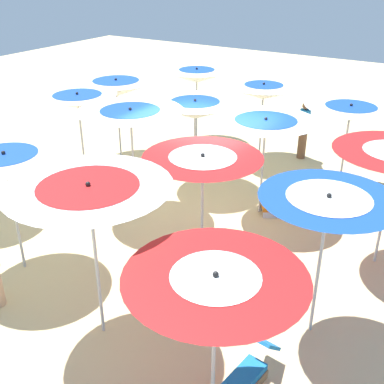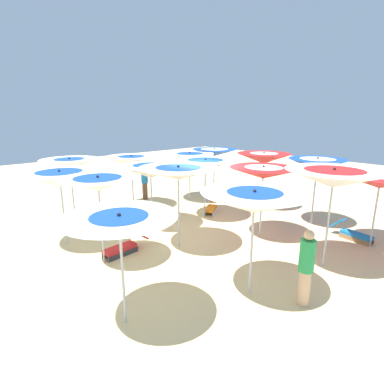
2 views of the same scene
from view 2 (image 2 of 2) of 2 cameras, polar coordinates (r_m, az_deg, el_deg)
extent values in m
cube|color=beige|center=(10.36, 1.12, -7.06)|extent=(39.52, 39.52, 0.04)
cylinder|color=#B2B2B7|center=(12.12, -21.79, 0.18)|extent=(0.05, 0.05, 2.02)
cone|color=white|center=(11.93, -22.24, 4.88)|extent=(2.09, 2.09, 0.40)
cone|color=#1947B2|center=(11.91, -22.29, 5.36)|extent=(1.07, 1.07, 0.20)
sphere|color=black|center=(11.90, -22.34, 5.96)|extent=(0.07, 0.07, 0.07)
cylinder|color=#B2B2B7|center=(9.60, -23.25, -3.58)|extent=(0.05, 0.05, 2.00)
cone|color=white|center=(9.36, -23.85, 2.24)|extent=(2.21, 2.21, 0.44)
cone|color=#1947B2|center=(9.35, -23.91, 2.84)|extent=(1.27, 1.27, 0.25)
sphere|color=black|center=(9.32, -24.01, 3.74)|extent=(0.07, 0.07, 0.07)
cylinder|color=#B2B2B7|center=(8.08, -16.87, -5.87)|extent=(0.05, 0.05, 2.11)
cone|color=white|center=(7.79, -17.43, 1.44)|extent=(1.92, 1.92, 0.33)
cone|color=#1947B2|center=(7.78, -17.47, 1.93)|extent=(1.18, 1.18, 0.20)
sphere|color=black|center=(7.75, -17.54, 2.83)|extent=(0.07, 0.07, 0.07)
cylinder|color=#B2B2B7|center=(5.72, -13.04, -15.25)|extent=(0.05, 0.05, 1.95)
cone|color=white|center=(5.31, -13.64, -6.05)|extent=(2.02, 2.02, 0.30)
cone|color=#1947B2|center=(5.28, -13.69, -5.22)|extent=(1.01, 1.01, 0.15)
sphere|color=black|center=(5.25, -13.75, -4.21)|extent=(0.07, 0.07, 0.07)
cylinder|color=#B2B2B7|center=(12.76, -11.24, 1.46)|extent=(0.05, 0.05, 1.94)
cone|color=white|center=(12.58, -11.45, 5.77)|extent=(2.16, 2.16, 0.40)
cone|color=#1947B2|center=(12.57, -11.48, 6.25)|extent=(1.06, 1.06, 0.19)
sphere|color=black|center=(12.55, -11.50, 6.80)|extent=(0.07, 0.07, 0.07)
cylinder|color=#B2B2B7|center=(10.41, -7.71, -1.34)|extent=(0.05, 0.05, 1.94)
cone|color=white|center=(10.20, -7.89, 3.90)|extent=(2.13, 2.13, 0.43)
cone|color=#1947B2|center=(10.18, -7.91, 4.46)|extent=(1.19, 1.19, 0.24)
sphere|color=black|center=(10.15, -7.94, 5.26)|extent=(0.07, 0.07, 0.07)
cylinder|color=#B2B2B7|center=(8.64, -2.53, -3.64)|extent=(0.05, 0.05, 2.19)
cone|color=white|center=(8.37, -2.61, 3.51)|extent=(2.24, 2.24, 0.35)
cone|color=#1947B2|center=(8.35, -2.62, 4.07)|extent=(1.27, 1.27, 0.20)
sphere|color=black|center=(8.33, -2.63, 4.90)|extent=(0.07, 0.07, 0.07)
cylinder|color=#B2B2B7|center=(6.53, 11.27, -10.70)|extent=(0.05, 0.05, 2.06)
cone|color=white|center=(6.16, 11.74, -1.97)|extent=(2.18, 2.18, 0.43)
cone|color=#1947B2|center=(6.13, 11.79, -0.99)|extent=(1.12, 1.12, 0.22)
sphere|color=black|center=(6.10, 11.85, 0.22)|extent=(0.07, 0.07, 0.07)
cylinder|color=#B2B2B7|center=(13.64, -0.40, 2.57)|extent=(0.05, 0.05, 1.94)
cone|color=white|center=(13.48, -0.41, 6.62)|extent=(2.16, 2.16, 0.35)
cone|color=#1947B2|center=(13.47, -0.41, 6.97)|extent=(1.19, 1.19, 0.19)
sphere|color=black|center=(13.45, -0.41, 7.48)|extent=(0.07, 0.07, 0.07)
cylinder|color=#B2B2B7|center=(11.27, 2.49, 0.19)|extent=(0.05, 0.05, 2.01)
cone|color=white|center=(11.07, 2.55, 5.23)|extent=(2.19, 2.19, 0.34)
cone|color=#1947B2|center=(11.06, 2.55, 5.61)|extent=(1.32, 1.32, 0.21)
sphere|color=black|center=(11.04, 2.56, 6.27)|extent=(0.07, 0.07, 0.07)
cylinder|color=#B2B2B7|center=(9.66, 13.07, -2.47)|extent=(0.05, 0.05, 2.06)
cone|color=red|center=(9.42, 13.43, 3.54)|extent=(2.06, 2.06, 0.35)
cone|color=white|center=(9.40, 13.46, 4.03)|extent=(1.16, 1.16, 0.19)
sphere|color=black|center=(9.38, 13.50, 4.75)|extent=(0.07, 0.07, 0.07)
cylinder|color=#B2B2B7|center=(8.22, 24.45, -5.55)|extent=(0.05, 0.05, 2.29)
cone|color=white|center=(7.93, 25.30, 2.29)|extent=(2.29, 2.29, 0.43)
cone|color=red|center=(7.91, 25.37, 2.93)|extent=(1.38, 1.38, 0.26)
sphere|color=black|center=(7.89, 25.49, 4.01)|extent=(0.07, 0.07, 0.07)
cylinder|color=#B2B2B7|center=(15.15, 4.22, 3.79)|extent=(0.05, 0.05, 1.98)
cone|color=#1947B2|center=(15.00, 4.29, 7.51)|extent=(2.18, 2.18, 0.33)
cone|color=white|center=(14.99, 4.30, 7.77)|extent=(1.35, 1.35, 0.21)
sphere|color=black|center=(14.97, 4.31, 8.25)|extent=(0.07, 0.07, 0.07)
cylinder|color=#B2B2B7|center=(12.89, 13.22, 1.72)|extent=(0.05, 0.05, 2.05)
cone|color=red|center=(12.71, 13.49, 6.22)|extent=(2.17, 2.17, 0.42)
cone|color=white|center=(12.70, 13.52, 6.70)|extent=(1.13, 1.13, 0.22)
sphere|color=black|center=(12.68, 13.55, 7.30)|extent=(0.07, 0.07, 0.07)
cylinder|color=#B2B2B7|center=(11.33, 22.19, -0.51)|extent=(0.05, 0.05, 2.12)
cone|color=#1947B2|center=(11.12, 22.71, 4.78)|extent=(1.92, 1.92, 0.41)
cone|color=white|center=(11.11, 22.75, 5.22)|extent=(1.16, 1.16, 0.25)
sphere|color=black|center=(11.09, 22.82, 5.97)|extent=(0.07, 0.07, 0.07)
cylinder|color=#B2B2B7|center=(10.12, 31.42, -3.80)|extent=(0.05, 0.05, 1.95)
cone|color=red|center=(9.90, 32.15, 1.59)|extent=(2.09, 2.09, 0.34)
cone|color=white|center=(9.88, 32.23, 2.12)|extent=(1.02, 1.02, 0.17)
sphere|color=black|center=(9.86, 32.31, 2.73)|extent=(0.07, 0.07, 0.07)
cube|color=olive|center=(10.81, 29.12, -7.53)|extent=(0.15, 0.91, 0.14)
cube|color=olive|center=(10.55, 28.37, -7.95)|extent=(0.15, 0.91, 0.14)
cube|color=#1972B7|center=(10.64, 28.83, -7.13)|extent=(0.42, 0.94, 0.10)
cube|color=#1972B7|center=(10.84, 26.02, -5.25)|extent=(0.35, 0.42, 0.35)
cube|color=silver|center=(11.89, 4.41, -3.77)|extent=(0.72, 0.47, 0.14)
cube|color=silver|center=(11.96, 2.72, -3.63)|extent=(0.72, 0.47, 0.14)
cube|color=orange|center=(11.89, 3.57, -3.15)|extent=(0.89, 0.74, 0.10)
cube|color=orange|center=(12.36, 4.14, -1.50)|extent=(0.48, 0.49, 0.34)
cube|color=#333338|center=(8.60, -12.86, -11.45)|extent=(0.93, 0.12, 0.14)
cube|color=#333338|center=(8.86, -14.14, -10.73)|extent=(0.93, 0.12, 0.14)
cube|color=red|center=(8.68, -13.56, -10.37)|extent=(0.96, 0.42, 0.10)
cube|color=red|center=(8.95, -10.02, -7.97)|extent=(0.48, 0.38, 0.35)
cylinder|color=brown|center=(13.97, -8.93, 0.20)|extent=(0.24, 0.24, 0.77)
cylinder|color=#1972BF|center=(13.81, -9.05, 3.10)|extent=(0.30, 0.30, 0.67)
sphere|color=brown|center=(13.73, -9.12, 4.90)|extent=(0.21, 0.21, 0.21)
cylinder|color=#D8A87F|center=(6.77, 20.50, -16.68)|extent=(0.24, 0.24, 0.76)
cylinder|color=green|center=(6.44, 21.06, -11.24)|extent=(0.30, 0.30, 0.66)
sphere|color=#D8A87F|center=(6.27, 21.42, -7.65)|extent=(0.20, 0.20, 0.20)
sphere|color=#337FE5|center=(10.72, -19.82, -6.21)|extent=(0.30, 0.30, 0.30)
camera|label=1|loc=(11.55, 56.27, 15.66)|focal=44.42mm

